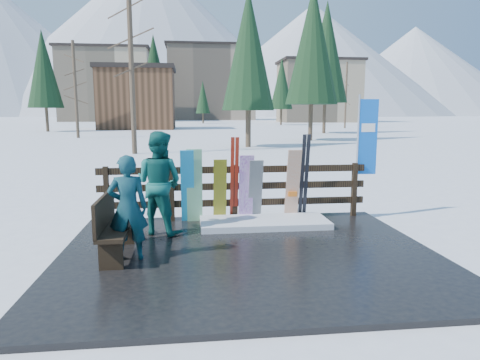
{
  "coord_description": "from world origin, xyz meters",
  "views": [
    {
      "loc": [
        -0.92,
        -6.53,
        2.3
      ],
      "look_at": [
        -0.03,
        1.0,
        1.1
      ],
      "focal_mm": 32.0,
      "sensor_mm": 36.0,
      "label": 1
    }
  ],
  "objects": [
    {
      "name": "ground",
      "position": [
        0.0,
        0.0,
        0.0
      ],
      "size": [
        700.0,
        700.0,
        0.0
      ],
      "primitive_type": "plane",
      "color": "white",
      "rests_on": "ground"
    },
    {
      "name": "deck",
      "position": [
        0.0,
        0.0,
        0.04
      ],
      "size": [
        6.0,
        5.0,
        0.08
      ],
      "primitive_type": "cube",
      "color": "black",
      "rests_on": "ground"
    },
    {
      "name": "fence",
      "position": [
        0.0,
        2.2,
        0.74
      ],
      "size": [
        5.6,
        0.1,
        1.15
      ],
      "color": "black",
      "rests_on": "deck"
    },
    {
      "name": "snow_patch",
      "position": [
        0.53,
        1.6,
        0.14
      ],
      "size": [
        2.52,
        1.0,
        0.12
      ],
      "primitive_type": "cube",
      "color": "white",
      "rests_on": "deck"
    },
    {
      "name": "bench",
      "position": [
        -2.13,
        0.07,
        0.6
      ],
      "size": [
        0.41,
        1.5,
        0.97
      ],
      "color": "black",
      "rests_on": "deck"
    },
    {
      "name": "snowboard_0",
      "position": [
        -0.98,
        1.98,
        0.83
      ],
      "size": [
        0.26,
        0.4,
        1.5
      ],
      "primitive_type": "cube",
      "rotation": [
        0.25,
        0.0,
        0.0
      ],
      "color": "#20A4E4",
      "rests_on": "deck"
    },
    {
      "name": "snowboard_1",
      "position": [
        -0.83,
        1.98,
        0.84
      ],
      "size": [
        0.31,
        0.31,
        1.51
      ],
      "primitive_type": "cube",
      "rotation": [
        0.19,
        0.0,
        0.0
      ],
      "color": "white",
      "rests_on": "deck"
    },
    {
      "name": "snowboard_2",
      "position": [
        -0.32,
        1.98,
        0.73
      ],
      "size": [
        0.26,
        0.35,
        1.31
      ],
      "primitive_type": "cube",
      "rotation": [
        0.24,
        0.0,
        0.0
      ],
      "color": "yellow",
      "rests_on": "deck"
    },
    {
      "name": "snowboard_3",
      "position": [
        0.21,
        1.98,
        0.77
      ],
      "size": [
        0.29,
        0.27,
        1.38
      ],
      "primitive_type": "cube",
      "rotation": [
        0.18,
        0.0,
        0.0
      ],
      "color": "white",
      "rests_on": "deck"
    },
    {
      "name": "snowboard_4",
      "position": [
        0.41,
        1.98,
        0.72
      ],
      "size": [
        0.28,
        0.33,
        1.28
      ],
      "primitive_type": "cube",
      "rotation": [
        0.24,
        0.0,
        0.0
      ],
      "color": "black",
      "rests_on": "deck"
    },
    {
      "name": "snowboard_5",
      "position": [
        1.19,
        1.98,
        0.82
      ],
      "size": [
        0.28,
        0.35,
        1.48
      ],
      "primitive_type": "cube",
      "rotation": [
        0.21,
        0.0,
        0.0
      ],
      "color": "silver",
      "rests_on": "deck"
    },
    {
      "name": "ski_pair_a",
      "position": [
        -0.02,
        2.05,
        0.95
      ],
      "size": [
        0.16,
        0.34,
        1.74
      ],
      "color": "#AA2614",
      "rests_on": "deck"
    },
    {
      "name": "ski_pair_b",
      "position": [
        1.45,
        2.05,
        0.97
      ],
      "size": [
        0.17,
        0.29,
        1.79
      ],
      "color": "black",
      "rests_on": "deck"
    },
    {
      "name": "rental_flag",
      "position": [
        2.82,
        2.25,
        1.69
      ],
      "size": [
        0.45,
        0.04,
        2.6
      ],
      "color": "silver",
      "rests_on": "deck"
    },
    {
      "name": "person_front",
      "position": [
        -1.86,
        -0.1,
        0.88
      ],
      "size": [
        0.61,
        0.42,
        1.61
      ],
      "primitive_type": "imported",
      "rotation": [
        0.0,
        0.0,
        3.21
      ],
      "color": "#155852",
      "rests_on": "deck"
    },
    {
      "name": "person_back",
      "position": [
        -1.49,
        1.31,
        1.03
      ],
      "size": [
        1.15,
        1.07,
        1.89
      ],
      "primitive_type": "imported",
      "rotation": [
        0.0,
        0.0,
        2.63
      ],
      "color": "#125A53",
      "rests_on": "deck"
    },
    {
      "name": "resort_buildings",
      "position": [
        1.03,
        115.41,
        9.81
      ],
      "size": [
        73.0,
        87.6,
        22.6
      ],
      "color": "tan",
      "rests_on": "ground"
    },
    {
      "name": "trees",
      "position": [
        3.48,
        48.81,
        6.0
      ],
      "size": [
        42.19,
        68.65,
        13.48
      ],
      "color": "#382B1E",
      "rests_on": "ground"
    },
    {
      "name": "mountains",
      "position": [
        -10.5,
        328.41,
        50.2
      ],
      "size": [
        520.0,
        260.0,
        120.0
      ],
      "color": "white",
      "rests_on": "ground"
    }
  ]
}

